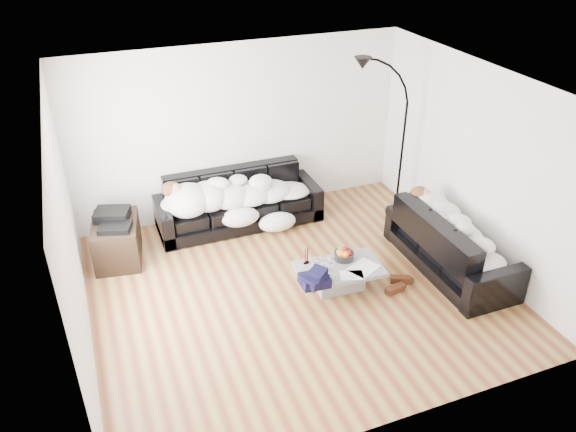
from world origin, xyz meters
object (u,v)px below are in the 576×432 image
object	(u,v)px
wine_glass_c	(330,264)
sleeper_back	(239,188)
sleeper_right	(454,228)
coffee_table	(339,277)
sofa_right	(452,243)
av_cabinet	(117,241)
candle_left	(305,257)
floor_lamp	(402,148)
stereo	(113,218)
shoes	(398,284)
sofa_back	(239,200)
candle_right	(308,255)
fruit_bowl	(344,254)
wine_glass_b	(317,265)
wine_glass_a	(324,262)

from	to	relation	value
wine_glass_c	sleeper_back	bearing A→B (deg)	106.11
sleeper_back	sleeper_right	xyz separation A→B (m)	(2.25, -2.07, 0.00)
coffee_table	sofa_right	bearing A→B (deg)	-5.07
sleeper_right	av_cabinet	world-z (taller)	sleeper_right
wine_glass_c	candle_left	xyz separation A→B (m)	(-0.23, 0.24, 0.01)
sofa_right	floor_lamp	world-z (taller)	floor_lamp
sofa_right	stereo	xyz separation A→B (m)	(-4.06, 1.81, 0.25)
coffee_table	shoes	distance (m)	0.76
sofa_back	sleeper_back	size ratio (longest dim) A/B	1.18
sleeper_back	candle_right	world-z (taller)	sleeper_back
stereo	floor_lamp	world-z (taller)	floor_lamp
sofa_right	floor_lamp	bearing A→B (deg)	-4.21
fruit_bowl	wine_glass_b	size ratio (longest dim) A/B	1.36
sleeper_back	candle_right	size ratio (longest dim) A/B	8.69
sofa_right	candle_left	size ratio (longest dim) A/B	9.11
av_cabinet	fruit_bowl	bearing A→B (deg)	-20.52
shoes	floor_lamp	xyz separation A→B (m)	(0.97, 1.68, 1.05)
av_cabinet	stereo	size ratio (longest dim) A/B	1.92
wine_glass_a	candle_right	bearing A→B (deg)	134.96
wine_glass_a	floor_lamp	size ratio (longest dim) A/B	0.07
coffee_table	candle_left	distance (m)	0.51
coffee_table	fruit_bowl	size ratio (longest dim) A/B	4.22
floor_lamp	wine_glass_a	bearing A→B (deg)	-161.90
sofa_back	sleeper_right	distance (m)	3.10
sofa_back	candle_left	xyz separation A→B (m)	(0.33, -1.76, 0.02)
wine_glass_b	stereo	world-z (taller)	stereo
sofa_back	sleeper_back	xyz separation A→B (m)	(0.00, -0.05, 0.23)
stereo	sofa_right	bearing A→B (deg)	-5.37
sleeper_right	floor_lamp	bearing A→B (deg)	-4.21
sleeper_right	wine_glass_c	xyz separation A→B (m)	(-1.69, 0.12, -0.22)
wine_glass_c	candle_left	size ratio (longest dim) A/B	0.88
floor_lamp	sofa_back	bearing A→B (deg)	148.69
candle_right	stereo	bearing A→B (deg)	146.65
fruit_bowl	candle_left	distance (m)	0.51
sofa_back	wine_glass_b	size ratio (longest dim) A/B	13.03
fruit_bowl	sleeper_back	bearing A→B (deg)	115.13
sofa_right	wine_glass_b	xyz separation A→B (m)	(-1.85, 0.16, 0.00)
sleeper_right	av_cabinet	xyz separation A→B (m)	(-4.06, 1.81, -0.34)
wine_glass_a	sleeper_back	bearing A→B (deg)	105.76
sofa_right	wine_glass_c	world-z (taller)	sofa_right
sleeper_back	candle_right	xyz separation A→B (m)	(0.37, -1.70, -0.20)
sofa_back	wine_glass_b	world-z (taller)	sofa_back
sofa_right	shoes	xyz separation A→B (m)	(-0.85, -0.14, -0.35)
sofa_back	wine_glass_b	xyz separation A→B (m)	(0.41, -1.96, 0.01)
av_cabinet	coffee_table	bearing A→B (deg)	-24.25
sofa_back	wine_glass_c	world-z (taller)	sofa_back
sleeper_back	coffee_table	size ratio (longest dim) A/B	1.93
wine_glass_c	candle_right	size ratio (longest dim) A/B	0.80
sleeper_back	fruit_bowl	xyz separation A→B (m)	(0.84, -1.78, -0.24)
sleeper_back	candle_left	size ratio (longest dim) A/B	9.48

